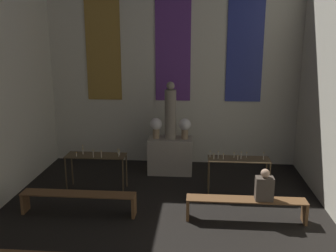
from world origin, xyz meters
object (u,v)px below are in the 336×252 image
(pew_back_right, at_px, (246,204))
(person_seated, at_px, (264,187))
(flower_vase_right, at_px, (185,126))
(altar, at_px, (170,156))
(statue, at_px, (170,112))
(flower_vase_left, at_px, (156,126))
(candle_rack_right, at_px, (238,163))
(pew_back_left, at_px, (78,198))
(candle_rack_left, at_px, (96,159))

(pew_back_right, relative_size, person_seated, 3.69)
(pew_back_right, bearing_deg, flower_vase_right, 117.32)
(altar, height_order, pew_back_right, altar)
(statue, distance_m, flower_vase_right, 0.55)
(flower_vase_left, distance_m, candle_rack_right, 2.57)
(statue, relative_size, person_seated, 2.36)
(flower_vase_left, relative_size, flower_vase_right, 1.00)
(statue, xyz_separation_m, candle_rack_right, (1.74, -1.33, -0.93))
(flower_vase_right, relative_size, person_seated, 0.85)
(statue, bearing_deg, pew_back_left, -123.60)
(flower_vase_left, bearing_deg, flower_vase_right, 0.00)
(candle_rack_left, xyz_separation_m, candle_rack_right, (3.48, 0.00, 0.00))
(candle_rack_right, bearing_deg, statue, 142.64)
(pew_back_left, bearing_deg, candle_rack_left, 88.45)
(pew_back_right, height_order, person_seated, person_seated)
(pew_back_right, bearing_deg, candle_rack_left, 159.03)
(statue, distance_m, candle_rack_left, 2.38)
(flower_vase_left, xyz_separation_m, candle_rack_left, (-1.35, -1.33, -0.55))
(flower_vase_left, height_order, flower_vase_right, same)
(altar, height_order, flower_vase_right, flower_vase_right)
(person_seated, bearing_deg, flower_vase_left, 133.36)
(candle_rack_left, bearing_deg, person_seated, -19.20)
(pew_back_left, bearing_deg, candle_rack_right, 21.00)
(flower_vase_left, relative_size, candle_rack_left, 0.39)
(candle_rack_left, xyz_separation_m, pew_back_left, (-0.04, -1.35, -0.43))
(candle_rack_left, height_order, pew_back_left, candle_rack_left)
(altar, xyz_separation_m, flower_vase_right, (0.40, 0.00, 0.85))
(flower_vase_left, bearing_deg, pew_back_left, -117.32)
(statue, xyz_separation_m, flower_vase_left, (-0.40, 0.00, -0.39))
(flower_vase_left, xyz_separation_m, pew_back_left, (-1.38, -2.68, -0.98))
(flower_vase_right, bearing_deg, altar, -180.00)
(candle_rack_left, bearing_deg, flower_vase_right, 31.84)
(candle_rack_left, relative_size, candle_rack_right, 1.00)
(flower_vase_right, bearing_deg, pew_back_left, -129.09)
(altar, height_order, statue, statue)
(candle_rack_right, relative_size, person_seated, 2.20)
(statue, height_order, pew_back_right, statue)
(altar, height_order, candle_rack_left, candle_rack_left)
(altar, relative_size, candle_rack_right, 0.83)
(candle_rack_right, relative_size, pew_back_right, 0.60)
(flower_vase_right, relative_size, pew_back_left, 0.23)
(statue, xyz_separation_m, flower_vase_right, (0.40, 0.00, -0.39))
(candle_rack_right, bearing_deg, flower_vase_left, 148.12)
(flower_vase_left, relative_size, person_seated, 0.85)
(altar, distance_m, candle_rack_right, 2.21)
(flower_vase_left, bearing_deg, candle_rack_right, -31.88)
(flower_vase_left, xyz_separation_m, candle_rack_right, (2.13, -1.33, -0.55))
(candle_rack_left, distance_m, pew_back_left, 1.42)
(candle_rack_right, distance_m, person_seated, 1.41)
(flower_vase_left, bearing_deg, person_seated, -46.64)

